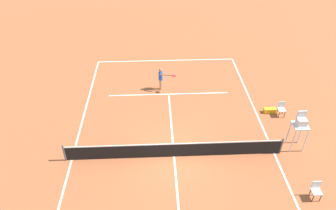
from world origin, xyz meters
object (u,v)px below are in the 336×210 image
Objects in this scene: tennis_ball at (170,106)px; umpire_chair at (300,125)px; player_serving at (161,77)px; courtside_chair_mid at (281,108)px; courtside_chair_near at (316,190)px; equipment_bag at (270,110)px.

tennis_ball is 8.15m from umpire_chair.
courtside_chair_mid is at bearing 80.26° from player_serving.
courtside_chair_near is (-7.01, 9.80, -0.47)m from player_serving.
umpire_chair reaches higher than player_serving.
courtside_chair_near reaches higher than equipment_bag.
player_serving reaches higher than tennis_ball.
courtside_chair_mid is (-0.51, -6.40, 0.00)m from courtside_chair_near.
tennis_ball is 7.14m from courtside_chair_mid.
tennis_ball is at bearing -10.08° from courtside_chair_mid.
player_serving is 2.22× the size of equipment_bag.
equipment_bag is at bearing -83.14° from umpire_chair.
player_serving is at bearing -54.40° from courtside_chair_near.
umpire_chair reaches higher than courtside_chair_mid.
equipment_bag is (0.07, -6.73, -0.38)m from courtside_chair_near.
tennis_ball is at bearing -8.16° from equipment_bag.
umpire_chair is at bearing 63.78° from player_serving.
courtside_chair_mid is 0.77m from equipment_bag.
tennis_ball is 0.09× the size of equipment_bag.
tennis_ball is at bearing -31.46° from umpire_chair.
equipment_bag is (0.39, -3.25, -1.46)m from umpire_chair.
courtside_chair_near is (-6.50, 7.65, 0.50)m from tennis_ball.
equipment_bag is (0.58, -0.32, -0.38)m from courtside_chair_mid.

